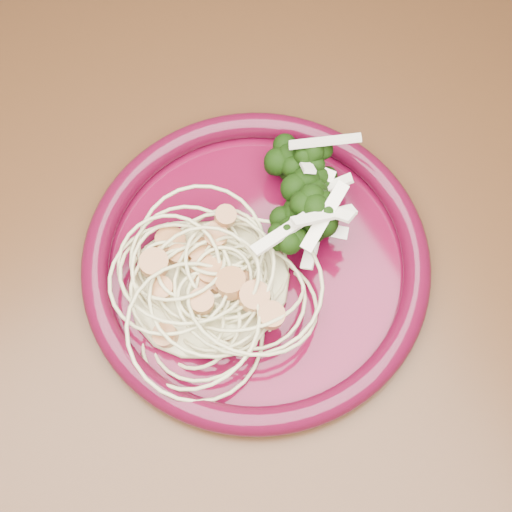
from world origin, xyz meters
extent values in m
plane|color=#54311D|center=(0.00, 0.00, 0.00)|extent=(3.50, 3.50, 0.00)
cube|color=#472814|center=(0.00, 0.00, 0.73)|extent=(1.20, 0.80, 0.04)
cylinder|color=#472814|center=(0.55, 0.35, 0.35)|extent=(0.06, 0.06, 0.71)
cylinder|color=#4A061C|center=(-0.04, -0.08, 0.75)|extent=(0.29, 0.29, 0.01)
torus|color=#4A041B|center=(-0.04, -0.08, 0.76)|extent=(0.30, 0.30, 0.02)
ellipsoid|color=#CAC58A|center=(-0.08, -0.08, 0.77)|extent=(0.14, 0.12, 0.03)
ellipsoid|color=black|center=(0.01, -0.08, 0.78)|extent=(0.09, 0.13, 0.05)
camera|label=1|loc=(-0.15, -0.28, 1.29)|focal=50.00mm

